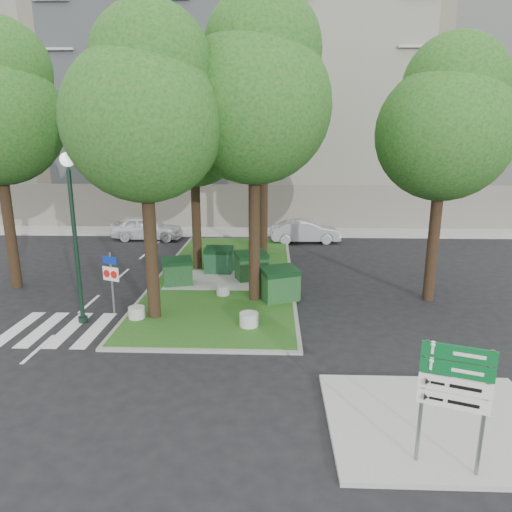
{
  "coord_description": "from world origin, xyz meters",
  "views": [
    {
      "loc": [
        2.71,
        -12.68,
        6.25
      ],
      "look_at": [
        2.08,
        4.03,
        2.0
      ],
      "focal_mm": 32.0,
      "sensor_mm": 36.0,
      "label": 1
    }
  ],
  "objects_px": {
    "tree_median_near_right": "(257,90)",
    "directional_sign": "(455,388)",
    "car_white": "(147,228)",
    "tree_median_far": "(266,99)",
    "bollard_mid": "(223,290)",
    "dumpster_d": "(280,284)",
    "bollard_left": "(137,312)",
    "tree_median_mid": "(195,124)",
    "bollard_right": "(249,319)",
    "tree_street_right": "(447,120)",
    "traffic_sign_pole": "(111,275)",
    "dumpster_b": "(219,260)",
    "tree_median_near_left": "(146,106)",
    "car_silver": "(305,231)",
    "dumpster_a": "(177,272)",
    "dumpster_c": "(251,266)",
    "street_lamp": "(73,219)",
    "litter_bin": "(258,242)"
  },
  "relations": [
    {
      "from": "bollard_right",
      "to": "street_lamp",
      "type": "xyz_separation_m",
      "value": [
        -5.9,
        0.38,
        3.35
      ]
    },
    {
      "from": "car_silver",
      "to": "bollard_right",
      "type": "bearing_deg",
      "value": 163.09
    },
    {
      "from": "tree_median_near_left",
      "to": "dumpster_d",
      "type": "height_order",
      "value": "tree_median_near_left"
    },
    {
      "from": "litter_bin",
      "to": "tree_median_near_right",
      "type": "bearing_deg",
      "value": -88.42
    },
    {
      "from": "tree_median_near_right",
      "to": "directional_sign",
      "type": "distance_m",
      "value": 12.06
    },
    {
      "from": "dumpster_d",
      "to": "bollard_right",
      "type": "height_order",
      "value": "dumpster_d"
    },
    {
      "from": "dumpster_c",
      "to": "bollard_right",
      "type": "relative_size",
      "value": 2.56
    },
    {
      "from": "tree_street_right",
      "to": "dumpster_b",
      "type": "distance_m",
      "value": 11.37
    },
    {
      "from": "car_silver",
      "to": "traffic_sign_pole",
      "type": "bearing_deg",
      "value": 142.42
    },
    {
      "from": "tree_median_far",
      "to": "bollard_left",
      "type": "relative_size",
      "value": 20.83
    },
    {
      "from": "tree_median_near_left",
      "to": "tree_median_far",
      "type": "height_order",
      "value": "tree_median_far"
    },
    {
      "from": "car_silver",
      "to": "bollard_mid",
      "type": "bearing_deg",
      "value": 153.68
    },
    {
      "from": "tree_median_far",
      "to": "street_lamp",
      "type": "distance_m",
      "value": 12.6
    },
    {
      "from": "tree_median_mid",
      "to": "bollard_right",
      "type": "distance_m",
      "value": 10.25
    },
    {
      "from": "tree_median_far",
      "to": "bollard_mid",
      "type": "bearing_deg",
      "value": -102.66
    },
    {
      "from": "tree_street_right",
      "to": "street_lamp",
      "type": "xyz_separation_m",
      "value": [
        -13.06,
        -2.91,
        -3.28
      ]
    },
    {
      "from": "tree_median_near_right",
      "to": "dumpster_d",
      "type": "height_order",
      "value": "tree_median_near_right"
    },
    {
      "from": "tree_median_far",
      "to": "dumpster_c",
      "type": "xyz_separation_m",
      "value": [
        -0.53,
        -4.88,
        -7.58
      ]
    },
    {
      "from": "dumpster_b",
      "to": "dumpster_d",
      "type": "height_order",
      "value": "dumpster_d"
    },
    {
      "from": "directional_sign",
      "to": "car_white",
      "type": "xyz_separation_m",
      "value": [
        -11.48,
        20.96,
        -1.05
      ]
    },
    {
      "from": "tree_street_right",
      "to": "bollard_left",
      "type": "bearing_deg",
      "value": -166.29
    },
    {
      "from": "tree_median_far",
      "to": "traffic_sign_pole",
      "type": "xyz_separation_m",
      "value": [
        -5.44,
        -9.06,
        -6.82
      ]
    },
    {
      "from": "tree_median_mid",
      "to": "dumpster_c",
      "type": "relative_size",
      "value": 6.08
    },
    {
      "from": "dumpster_c",
      "to": "car_white",
      "type": "relative_size",
      "value": 0.36
    },
    {
      "from": "dumpster_a",
      "to": "tree_median_mid",
      "type": "bearing_deg",
      "value": 62.87
    },
    {
      "from": "tree_median_near_right",
      "to": "tree_median_far",
      "type": "xyz_separation_m",
      "value": [
        0.2,
        7.5,
        0.33
      ]
    },
    {
      "from": "tree_median_near_left",
      "to": "tree_median_far",
      "type": "distance_m",
      "value": 10.24
    },
    {
      "from": "tree_median_mid",
      "to": "dumpster_a",
      "type": "relative_size",
      "value": 6.74
    },
    {
      "from": "dumpster_a",
      "to": "traffic_sign_pole",
      "type": "xyz_separation_m",
      "value": [
        -1.7,
        -3.29,
        0.81
      ]
    },
    {
      "from": "dumpster_d",
      "to": "street_lamp",
      "type": "bearing_deg",
      "value": 175.57
    },
    {
      "from": "dumpster_a",
      "to": "dumpster_c",
      "type": "distance_m",
      "value": 3.32
    },
    {
      "from": "dumpster_d",
      "to": "bollard_left",
      "type": "distance_m",
      "value": 5.54
    },
    {
      "from": "tree_median_near_left",
      "to": "car_silver",
      "type": "height_order",
      "value": "tree_median_near_left"
    },
    {
      "from": "directional_sign",
      "to": "tree_street_right",
      "type": "bearing_deg",
      "value": 93.58
    },
    {
      "from": "bollard_left",
      "to": "bollard_mid",
      "type": "xyz_separation_m",
      "value": [
        2.79,
        2.63,
        -0.01
      ]
    },
    {
      "from": "dumpster_a",
      "to": "dumpster_c",
      "type": "xyz_separation_m",
      "value": [
        3.2,
        0.89,
        0.05
      ]
    },
    {
      "from": "tree_street_right",
      "to": "tree_median_near_left",
      "type": "bearing_deg",
      "value": -166.61
    },
    {
      "from": "tree_street_right",
      "to": "traffic_sign_pole",
      "type": "relative_size",
      "value": 4.29
    },
    {
      "from": "dumpster_a",
      "to": "car_silver",
      "type": "relative_size",
      "value": 0.34
    },
    {
      "from": "tree_street_right",
      "to": "car_silver",
      "type": "relative_size",
      "value": 2.32
    },
    {
      "from": "dumpster_b",
      "to": "tree_median_far",
      "type": "bearing_deg",
      "value": 64.71
    },
    {
      "from": "tree_median_mid",
      "to": "street_lamp",
      "type": "relative_size",
      "value": 1.7
    },
    {
      "from": "tree_median_near_left",
      "to": "car_silver",
      "type": "distance_m",
      "value": 15.77
    },
    {
      "from": "bollard_left",
      "to": "car_silver",
      "type": "relative_size",
      "value": 0.13
    },
    {
      "from": "bollard_mid",
      "to": "directional_sign",
      "type": "distance_m",
      "value": 11.43
    },
    {
      "from": "traffic_sign_pole",
      "to": "car_silver",
      "type": "distance_m",
      "value": 14.8
    },
    {
      "from": "tree_median_mid",
      "to": "car_white",
      "type": "bearing_deg",
      "value": 123.01
    },
    {
      "from": "bollard_right",
      "to": "litter_bin",
      "type": "relative_size",
      "value": 0.9
    },
    {
      "from": "bollard_mid",
      "to": "litter_bin",
      "type": "distance_m",
      "value": 8.35
    },
    {
      "from": "dumpster_a",
      "to": "dumpster_b",
      "type": "distance_m",
      "value": 2.53
    }
  ]
}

